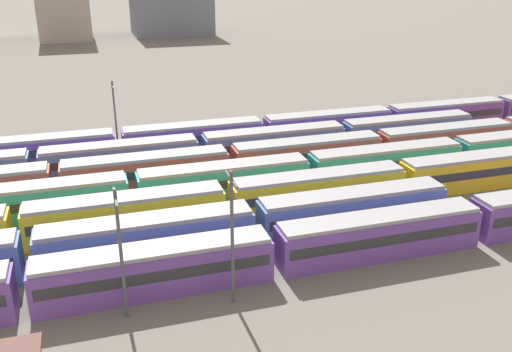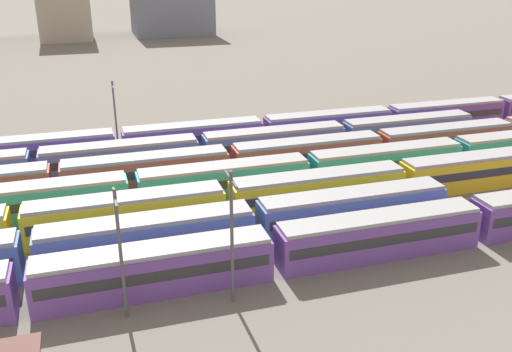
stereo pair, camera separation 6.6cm
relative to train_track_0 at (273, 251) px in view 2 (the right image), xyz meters
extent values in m
plane|color=#666059|center=(-21.71, 15.60, -1.90)|extent=(600.00, 600.00, 0.00)
cube|color=#6B429E|center=(-9.45, 0.00, -0.20)|extent=(18.00, 3.00, 3.40)
cube|color=#2D2D33|center=(-9.45, 0.00, 0.20)|extent=(17.20, 3.06, 0.90)
cube|color=#939399|center=(-9.45, 0.00, 1.67)|extent=(17.60, 2.70, 0.35)
cube|color=#6B429E|center=(9.45, 0.00, -0.20)|extent=(18.00, 3.00, 3.40)
cube|color=#2D2D33|center=(9.45, 0.00, 0.20)|extent=(17.20, 3.06, 0.90)
cube|color=#939399|center=(9.45, 0.00, 1.67)|extent=(17.60, 2.70, 0.35)
cube|color=#4C70BC|center=(-9.38, 5.20, -0.20)|extent=(18.00, 3.00, 3.40)
cube|color=#2D2D33|center=(-9.38, 5.20, 0.20)|extent=(17.20, 3.06, 0.90)
cube|color=#939399|center=(-9.38, 5.20, 1.67)|extent=(17.60, 2.70, 0.35)
cube|color=#4C70BC|center=(9.52, 5.20, -0.20)|extent=(18.00, 3.00, 3.40)
cube|color=#2D2D33|center=(9.52, 5.20, 0.20)|extent=(17.20, 3.06, 0.90)
cube|color=#939399|center=(9.52, 5.20, 1.67)|extent=(17.60, 2.70, 0.35)
cube|color=yellow|center=(-10.64, 10.40, -0.20)|extent=(18.00, 3.00, 3.40)
cube|color=#2D2D33|center=(-10.64, 10.40, 0.20)|extent=(17.20, 3.06, 0.90)
cube|color=#939399|center=(-10.64, 10.40, 1.67)|extent=(17.60, 2.70, 0.35)
cube|color=yellow|center=(8.26, 10.40, -0.20)|extent=(18.00, 3.00, 3.40)
cube|color=#2D2D33|center=(8.26, 10.40, 0.20)|extent=(17.20, 3.06, 0.90)
cube|color=#939399|center=(8.26, 10.40, 1.67)|extent=(17.60, 2.70, 0.35)
cube|color=yellow|center=(27.16, 10.40, -0.20)|extent=(18.00, 3.00, 3.40)
cube|color=#2D2D33|center=(27.16, 10.40, 0.20)|extent=(17.20, 3.06, 0.90)
cube|color=#939399|center=(27.16, 10.40, 1.67)|extent=(17.60, 2.70, 0.35)
cube|color=teal|center=(-19.06, 15.60, -0.20)|extent=(18.00, 3.00, 3.40)
cube|color=#2D2D33|center=(-19.06, 15.60, 0.20)|extent=(17.20, 3.06, 0.90)
cube|color=#939399|center=(-19.06, 15.60, 1.67)|extent=(17.60, 2.70, 0.35)
cube|color=teal|center=(-0.16, 15.60, -0.20)|extent=(18.00, 3.00, 3.40)
cube|color=#2D2D33|center=(-0.16, 15.60, 0.20)|extent=(17.20, 3.06, 0.90)
cube|color=#939399|center=(-0.16, 15.60, 1.67)|extent=(17.60, 2.70, 0.35)
cube|color=teal|center=(18.74, 15.60, -0.20)|extent=(18.00, 3.00, 3.40)
cube|color=#2D2D33|center=(18.74, 15.60, 0.20)|extent=(17.20, 3.06, 0.90)
cube|color=#939399|center=(18.74, 15.60, 1.67)|extent=(17.60, 2.70, 0.35)
cube|color=#BC4C38|center=(-7.61, 20.80, -0.20)|extent=(18.00, 3.00, 3.40)
cube|color=#2D2D33|center=(-7.61, 20.80, 0.20)|extent=(17.20, 3.06, 0.90)
cube|color=#939399|center=(-7.61, 20.80, 1.67)|extent=(17.60, 2.70, 0.35)
cube|color=#BC4C38|center=(11.29, 20.80, -0.20)|extent=(18.00, 3.00, 3.40)
cube|color=#2D2D33|center=(11.29, 20.80, 0.20)|extent=(17.20, 3.06, 0.90)
cube|color=#939399|center=(11.29, 20.80, 1.67)|extent=(17.60, 2.70, 0.35)
cube|color=#BC4C38|center=(30.19, 20.80, -0.20)|extent=(18.00, 3.00, 3.40)
cube|color=#2D2D33|center=(30.19, 20.80, 0.20)|extent=(17.20, 3.06, 0.90)
cube|color=#939399|center=(30.19, 20.80, 1.67)|extent=(17.60, 2.70, 0.35)
cube|color=#4C70BC|center=(-9.99, 26.00, -0.20)|extent=(18.00, 3.00, 3.40)
cube|color=#2D2D33|center=(-9.99, 26.00, 0.20)|extent=(17.20, 3.06, 0.90)
cube|color=#939399|center=(-9.99, 26.00, 1.67)|extent=(17.60, 2.70, 0.35)
cube|color=#4C70BC|center=(8.91, 26.00, -0.20)|extent=(18.00, 3.00, 3.40)
cube|color=#2D2D33|center=(8.91, 26.00, 0.20)|extent=(17.20, 3.06, 0.90)
cube|color=#939399|center=(8.91, 26.00, 1.67)|extent=(17.60, 2.70, 0.35)
cube|color=#4C70BC|center=(27.81, 26.00, -0.20)|extent=(18.00, 3.00, 3.40)
cube|color=#2D2D33|center=(27.81, 26.00, 0.20)|extent=(17.20, 3.06, 0.90)
cube|color=#939399|center=(27.81, 26.00, 1.67)|extent=(17.60, 2.70, 0.35)
cube|color=#6B429E|center=(-19.27, 31.20, -0.20)|extent=(18.00, 3.00, 3.40)
cube|color=#2D2D33|center=(-19.27, 31.20, 0.20)|extent=(17.20, 3.06, 0.90)
cube|color=#939399|center=(-19.27, 31.20, 1.67)|extent=(17.60, 2.70, 0.35)
cube|color=#6B429E|center=(-0.37, 31.20, -0.20)|extent=(18.00, 3.00, 3.40)
cube|color=#2D2D33|center=(-0.37, 31.20, 0.20)|extent=(17.20, 3.06, 0.90)
cube|color=#939399|center=(-0.37, 31.20, 1.67)|extent=(17.60, 2.70, 0.35)
cube|color=#6B429E|center=(18.53, 31.20, -0.20)|extent=(18.00, 3.00, 3.40)
cube|color=#2D2D33|center=(18.53, 31.20, 0.20)|extent=(17.20, 3.06, 0.90)
cube|color=#939399|center=(18.53, 31.20, 1.67)|extent=(17.60, 2.70, 0.35)
cube|color=#6B429E|center=(37.43, 31.20, -0.20)|extent=(18.00, 3.00, 3.40)
cube|color=#2D2D33|center=(37.43, 31.20, 0.20)|extent=(17.20, 3.06, 0.90)
cube|color=#939399|center=(37.43, 31.20, 1.67)|extent=(17.60, 2.70, 0.35)
cylinder|color=#4C4C51|center=(-11.91, -2.72, 3.05)|extent=(0.24, 0.24, 9.90)
cube|color=#47474C|center=(-11.91, -2.72, 7.40)|extent=(0.16, 3.20, 0.16)
cylinder|color=#4C4C51|center=(-9.79, 33.95, 2.76)|extent=(0.24, 0.24, 9.33)
cube|color=#47474C|center=(-9.79, 33.95, 6.82)|extent=(0.16, 3.20, 0.16)
cylinder|color=#4C4C51|center=(-4.21, -3.17, 3.31)|extent=(0.24, 0.24, 10.43)
cube|color=#47474C|center=(-4.21, -3.17, 7.93)|extent=(0.16, 3.20, 0.16)
cube|color=slate|center=(15.22, 145.20, 7.90)|extent=(23.98, 18.93, 19.61)
camera|label=1|loc=(-12.97, -37.43, 22.24)|focal=39.44mm
camera|label=2|loc=(-12.91, -37.45, 22.24)|focal=39.44mm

